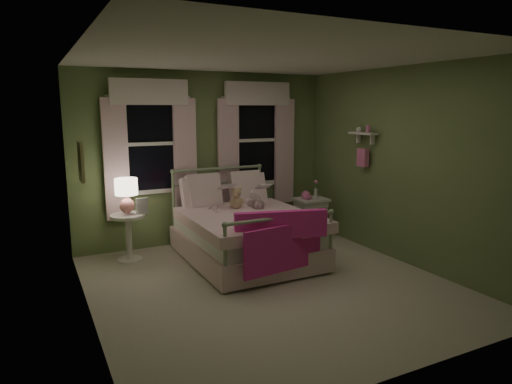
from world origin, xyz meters
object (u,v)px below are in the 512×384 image
teddy_bear (236,200)px  child_right (249,184)px  child_left (214,192)px  bed (245,232)px  nightstand_right (311,204)px  nightstand_left (128,231)px  table_lamp (126,192)px

teddy_bear → child_right: bearing=29.5°
child_left → child_right: child_right is taller
child_left → child_right: size_ratio=0.83×
bed → nightstand_right: bearing=18.5°
bed → nightstand_left: 1.57m
child_left → teddy_bear: bearing=165.5°
nightstand_right → bed: bearing=-161.5°
bed → teddy_bear: size_ratio=6.60×
bed → nightstand_left: (-1.44, 0.64, 0.03)m
child_left → nightstand_left: (-1.16, 0.22, -0.48)m
teddy_bear → table_lamp: table_lamp is taller
teddy_bear → nightstand_left: bearing=165.4°
table_lamp → nightstand_right: bearing=-3.5°
child_left → teddy_bear: size_ratio=2.15×
bed → nightstand_right: bed is taller
table_lamp → nightstand_left: bearing=-90.0°
child_right → nightstand_right: (1.11, 0.04, -0.42)m
child_right → bed: bearing=62.7°
child_left → child_right: 0.56m
child_right → nightstand_right: 1.18m
teddy_bear → nightstand_left: (-1.44, 0.37, -0.37)m
nightstand_left → teddy_bear: bearing=-14.6°
nightstand_left → nightstand_right: 2.83m
teddy_bear → table_lamp: bearing=165.4°
nightstand_left → nightstand_right: (2.82, -0.18, 0.13)m
bed → teddy_bear: (0.00, 0.26, 0.41)m
bed → teddy_bear: 0.49m
bed → child_right: child_right is taller
child_left → nightstand_right: size_ratio=1.03×
bed → child_left: bearing=123.6°
child_right → nightstand_right: bearing=-171.5°
bed → table_lamp: bed is taller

